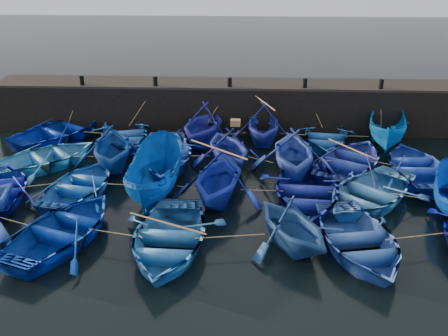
{
  "coord_description": "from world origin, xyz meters",
  "views": [
    {
      "loc": [
        0.92,
        -16.54,
        9.52
      ],
      "look_at": [
        0.0,
        3.2,
        0.7
      ],
      "focal_mm": 40.0,
      "sensor_mm": 36.0,
      "label": 1
    }
  ],
  "objects_px": {
    "boat_13": "(1,188)",
    "wooden_crate": "(235,123)",
    "boat_0": "(61,131)",
    "boat_8": "(163,155)"
  },
  "relations": [
    {
      "from": "boat_13",
      "to": "wooden_crate",
      "type": "height_order",
      "value": "wooden_crate"
    },
    {
      "from": "boat_0",
      "to": "wooden_crate",
      "type": "height_order",
      "value": "wooden_crate"
    },
    {
      "from": "boat_0",
      "to": "boat_8",
      "type": "relative_size",
      "value": 0.98
    },
    {
      "from": "boat_0",
      "to": "boat_8",
      "type": "bearing_deg",
      "value": -172.21
    },
    {
      "from": "boat_0",
      "to": "boat_13",
      "type": "bearing_deg",
      "value": 124.05
    },
    {
      "from": "boat_0",
      "to": "wooden_crate",
      "type": "distance_m",
      "value": 9.96
    },
    {
      "from": "boat_0",
      "to": "wooden_crate",
      "type": "relative_size",
      "value": 12.28
    },
    {
      "from": "boat_0",
      "to": "boat_13",
      "type": "height_order",
      "value": "boat_0"
    },
    {
      "from": "boat_13",
      "to": "wooden_crate",
      "type": "relative_size",
      "value": 10.27
    },
    {
      "from": "boat_0",
      "to": "boat_13",
      "type": "xyz_separation_m",
      "value": [
        -0.13,
        -6.7,
        -0.09
      ]
    }
  ]
}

